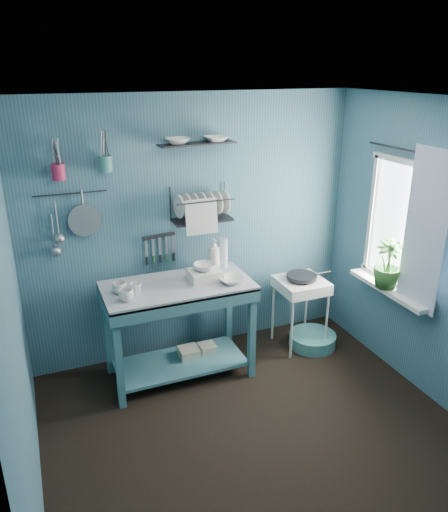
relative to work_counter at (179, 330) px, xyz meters
name	(u,v)px	position (x,y,z in m)	size (l,w,h in m)	color
floor	(259,436)	(0.31, -1.04, -0.46)	(3.20, 3.20, 0.00)	black
ceiling	(269,103)	(0.31, -1.04, 2.04)	(3.20, 3.20, 0.00)	silver
wall_back	(194,229)	(0.31, 0.46, 0.79)	(3.20, 3.20, 0.00)	#325867
wall_front	(417,429)	(0.31, -2.54, 0.79)	(3.20, 3.20, 0.00)	#325867
wall_left	(15,335)	(-1.29, -1.04, 0.79)	(3.00, 3.00, 0.00)	#325867
wall_right	(442,259)	(1.91, -1.04, 0.79)	(3.00, 3.00, 0.00)	#325867
work_counter	(179,330)	(0.00, 0.00, 0.00)	(1.30, 0.65, 0.92)	#376A73
mug_left	(126,295)	(-0.48, -0.16, 0.51)	(0.12, 0.12, 0.10)	silver
mug_mid	(136,289)	(-0.38, -0.06, 0.51)	(0.10, 0.10, 0.09)	silver
mug_right	(120,288)	(-0.50, 0.00, 0.51)	(0.12, 0.12, 0.10)	silver
wash_tub	(205,275)	(0.25, -0.02, 0.51)	(0.28, 0.22, 0.10)	silver
tub_bowl	(205,267)	(0.25, -0.02, 0.59)	(0.20, 0.20, 0.06)	silver
soap_bottle	(214,254)	(0.42, 0.20, 0.61)	(0.12, 0.12, 0.30)	silver
water_bottle	(223,253)	(0.52, 0.22, 0.60)	(0.09, 0.09, 0.28)	#AEBCC1
counter_bowl	(231,280)	(0.45, -0.15, 0.49)	(0.22, 0.22, 0.05)	silver
hotplate_stand	(299,313)	(1.29, 0.05, -0.10)	(0.45, 0.45, 0.73)	silver
frying_pan	(302,276)	(1.29, 0.05, 0.30)	(0.30, 0.30, 0.04)	black
knife_strip	(159,236)	(-0.03, 0.43, 0.77)	(0.32, 0.02, 0.03)	black
dish_rack	(202,204)	(0.36, 0.33, 1.06)	(0.55, 0.24, 0.32)	black
upper_shelf	(197,144)	(0.33, 0.36, 1.60)	(0.70, 0.18, 0.01)	black
shelf_bowl_left	(177,142)	(0.15, 0.36, 1.63)	(0.21, 0.21, 0.05)	silver
shelf_bowl_right	(216,140)	(0.51, 0.36, 1.63)	(0.20, 0.20, 0.05)	silver
utensil_cup_magenta	(58,172)	(-0.85, 0.38, 1.44)	(0.11, 0.11, 0.13)	#B7214B
utensil_cup_teal	(105,164)	(-0.47, 0.38, 1.48)	(0.11, 0.11, 0.13)	#387570
colander	(85,220)	(-0.69, 0.41, 1.00)	(0.28, 0.28, 0.03)	#929599
ladle_outer	(57,219)	(-0.91, 0.42, 1.04)	(0.01, 0.01, 0.30)	#929599
ladle_inner	(53,232)	(-0.95, 0.42, 0.93)	(0.01, 0.01, 0.30)	#929599
hook_rail	(70,194)	(-0.78, 0.43, 1.24)	(0.01, 0.01, 0.60)	black
window_glass	(405,226)	(1.90, -0.59, 0.94)	(1.10, 1.10, 0.00)	white
windowsill	(389,289)	(1.81, -0.59, 0.35)	(0.16, 0.95, 0.04)	silver
curtain	(425,232)	(1.83, -0.89, 0.99)	(1.35, 1.35, 0.00)	white
curtain_rod	(411,151)	(1.85, -0.59, 1.59)	(0.02, 0.02, 1.05)	black
potted_plant	(388,264)	(1.78, -0.57, 0.59)	(0.25, 0.25, 0.45)	#306227
storage_tin_large	(189,358)	(0.10, 0.05, -0.35)	(0.18, 0.18, 0.22)	tan
storage_tin_small	(207,353)	(0.30, 0.08, -0.36)	(0.15, 0.15, 0.20)	tan
floor_basin	(312,340)	(1.41, -0.03, -0.40)	(0.48, 0.48, 0.13)	teal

